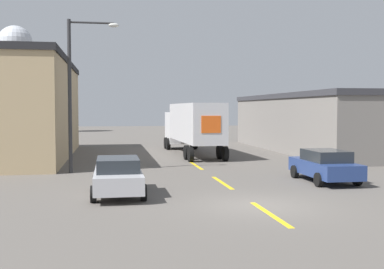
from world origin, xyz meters
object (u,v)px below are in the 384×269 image
at_px(water_tower, 15,44).
at_px(street_lamp, 76,84).
at_px(parked_car_left_near, 118,176).
at_px(parked_car_right_near, 325,165).
at_px(semi_truck, 192,124).

distance_m(water_tower, street_lamp, 48.38).
xyz_separation_m(parked_car_left_near, street_lamp, (-2.07, 7.14, 3.96)).
bearing_deg(parked_car_right_near, parked_car_left_near, -168.60).
relative_size(parked_car_right_near, water_tower, 0.29).
relative_size(semi_truck, parked_car_right_near, 2.80).
relative_size(parked_car_left_near, street_lamp, 0.55).
relative_size(parked_car_left_near, water_tower, 0.29).
relative_size(water_tower, street_lamp, 1.88).
bearing_deg(water_tower, parked_car_left_near, -75.75).
distance_m(semi_truck, parked_car_left_near, 17.74).
bearing_deg(street_lamp, parked_car_left_near, -73.85).
distance_m(parked_car_right_near, water_tower, 57.75).
bearing_deg(parked_car_right_near, semi_truck, 104.65).
xyz_separation_m(parked_car_left_near, parked_car_right_near, (9.68, 1.95, 0.00)).
height_order(water_tower, street_lamp, water_tower).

